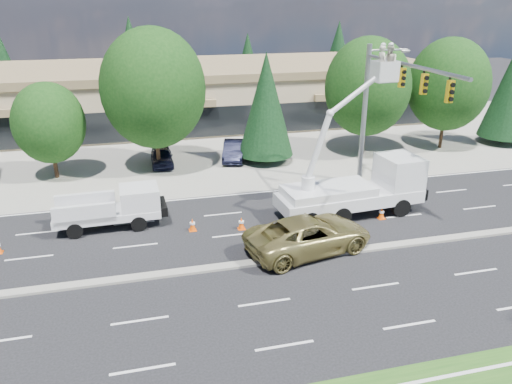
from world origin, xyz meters
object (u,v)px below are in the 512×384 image
object	(u,v)px
utility_pickup	(115,211)
signal_mast	(382,98)
minivan	(309,235)
bucket_truck	(360,181)

from	to	relation	value
utility_pickup	signal_mast	bearing A→B (deg)	2.57
utility_pickup	minivan	xyz separation A→B (m)	(9.20, -5.27, 0.00)
utility_pickup	minivan	distance (m)	10.60
signal_mast	minivan	world-z (taller)	signal_mast
signal_mast	utility_pickup	distance (m)	16.82
utility_pickup	minivan	size ratio (longest dim) A/B	0.88
minivan	utility_pickup	bearing A→B (deg)	48.12
signal_mast	bucket_truck	distance (m)	5.51
utility_pickup	minivan	world-z (taller)	utility_pickup
signal_mast	minivan	xyz separation A→B (m)	(-6.76, -6.44, -5.18)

